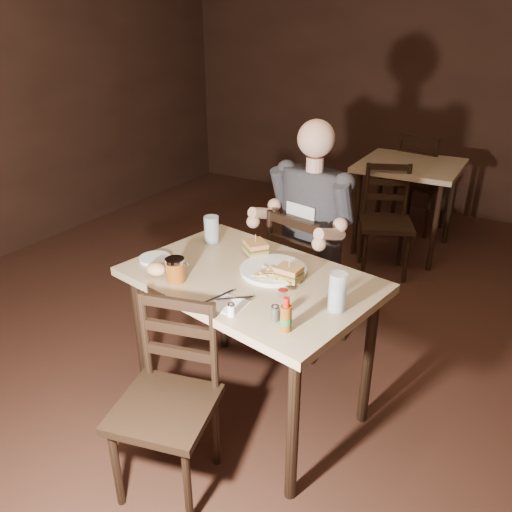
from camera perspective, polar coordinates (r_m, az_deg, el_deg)
The scene contains 24 objects.
room_shell at distance 2.05m, azimuth 5.43°, elevation 13.10°, with size 7.00×7.00×7.00m.
main_table at distance 2.33m, azimuth -0.62°, elevation -4.22°, with size 1.24×0.94×0.77m.
bg_table at distance 4.41m, azimuth 17.12°, elevation 8.99°, with size 0.81×0.81×0.77m.
chair_far at distance 2.99m, azimuth 6.18°, elevation -2.60°, with size 0.41×0.44×0.88m, color black, non-canonical shape.
chair_near at distance 2.13m, azimuth -10.43°, elevation -16.71°, with size 0.38×0.42×0.83m, color black, non-canonical shape.
bg_chair_far at distance 4.99m, azimuth 18.41°, elevation 7.98°, with size 0.43×0.47×0.92m, color black, non-canonical shape.
bg_chair_near at distance 3.98m, azimuth 14.64°, elevation 3.65°, with size 0.39×0.43×0.84m, color black, non-canonical shape.
diner at distance 2.77m, azimuth 6.04°, elevation 5.78°, with size 0.53×0.42×0.92m, color #343539, non-canonical shape.
dinner_plate at distance 2.32m, azimuth 1.98°, elevation -1.70°, with size 0.30×0.30×0.02m, color white.
sandwich_left at distance 2.45m, azimuth -0.06°, elevation 1.41°, with size 0.12×0.10×0.10m, color #CB8C4A, non-canonical shape.
sandwich_right at distance 2.21m, azimuth 3.81°, elevation -1.54°, with size 0.11×0.09×0.10m, color #CB8C4A, non-canonical shape.
fries_pile at distance 2.24m, azimuth 2.12°, elevation -1.91°, with size 0.22×0.16×0.04m, color tan, non-canonical shape.
ketchup_dollop at distance 2.13m, azimuth 3.11°, elevation -3.90°, with size 0.04×0.04×0.01m, color maroon.
glass_left at distance 2.62m, azimuth -5.10°, elevation 3.02°, with size 0.08×0.08×0.14m, color silver.
glass_right at distance 2.02m, azimuth 9.30°, elevation -4.07°, with size 0.07×0.07×0.16m, color silver.
hot_sauce at distance 1.87m, azimuth 3.46°, elevation -6.66°, with size 0.04×0.04×0.14m, color brown, non-canonical shape.
salt_shaker at distance 1.98m, azimuth -2.85°, elevation -6.15°, with size 0.03×0.03×0.06m, color white, non-canonical shape.
pepper_shaker at distance 1.95m, azimuth 2.21°, elevation -6.51°, with size 0.04×0.04×0.06m, color #38332D, non-canonical shape.
syrup_dispenser at distance 2.25m, azimuth -9.20°, elevation -1.59°, with size 0.09×0.09×0.11m, color brown, non-canonical shape.
napkin at distance 2.07m, azimuth -3.23°, elevation -5.54°, with size 0.15×0.14×0.00m, color white.
knife at distance 2.10m, azimuth -4.96°, elevation -4.96°, with size 0.01×0.23×0.01m, color silver.
fork at distance 2.10m, azimuth -2.41°, elevation -4.86°, with size 0.01×0.16×0.00m, color silver.
side_plate at distance 2.49m, azimuth -11.49°, elevation -0.34°, with size 0.15×0.15×0.01m, color white.
bread_roll at distance 2.31m, azimuth -11.33°, elevation -1.47°, with size 0.10×0.08×0.06m, color tan.
Camera 1 is at (0.85, -1.82, 1.82)m, focal length 35.00 mm.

